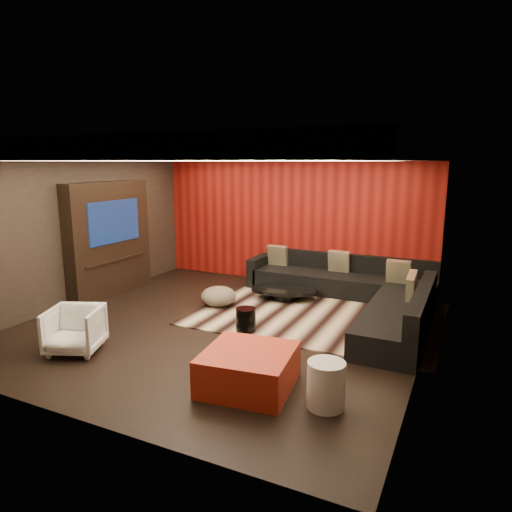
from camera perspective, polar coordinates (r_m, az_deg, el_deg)
The scene contains 26 objects.
floor at distance 7.40m, azimuth -4.16°, elevation -8.72°, with size 6.00×6.00×0.02m, color black.
ceiling at distance 6.94m, azimuth -4.51°, elevation 13.67°, with size 6.00×6.00×0.02m, color silver.
wall_back at distance 9.73m, azimuth 4.57°, elevation 4.78°, with size 6.00×0.02×2.80m, color black.
wall_left at distance 8.91m, azimuth -21.40°, elevation 3.37°, with size 0.02×6.00×2.80m, color black.
wall_right at distance 6.13m, azimuth 20.86°, elevation -0.06°, with size 0.02×6.00×2.80m, color black.
red_feature_wall at distance 9.69m, azimuth 4.48°, elevation 4.76°, with size 5.98×0.05×2.78m, color #6B0C0A.
soffit_back at distance 9.37m, azimuth 4.00°, elevation 12.44°, with size 6.00×0.60×0.22m, color silver.
soffit_front at distance 4.79m, azimuth -21.28°, elevation 12.38°, with size 6.00×0.60×0.22m, color silver.
soffit_left at distance 8.61m, azimuth -20.60°, elevation 11.80°, with size 0.60×4.80×0.22m, color silver.
soffit_right at distance 6.05m, azimuth 18.79°, elevation 12.25°, with size 0.60×4.80×0.22m, color silver.
cove_back at distance 9.05m, azimuth 3.18°, elevation 11.90°, with size 4.80×0.08×0.04m, color #FFD899.
cove_front at distance 5.03m, azimuth -18.34°, elevation 11.48°, with size 4.80×0.08×0.04m, color #FFD899.
cove_left at distance 8.37m, azimuth -18.91°, elevation 11.32°, with size 0.08×4.80×0.04m, color #FFD899.
cove_right at distance 6.10m, azimuth 15.50°, elevation 11.59°, with size 0.08×4.80×0.04m, color #FFD899.
tv_surround at distance 9.25m, azimuth -17.88°, elevation 2.02°, with size 0.30×2.00×2.20m, color black.
tv_screen at distance 9.10m, azimuth -17.29°, elevation 4.13°, with size 0.04×1.30×0.80m, color black.
tv_shelf at distance 9.22m, azimuth -17.00°, elevation -0.49°, with size 0.04×1.60×0.04m, color black.
rug at distance 7.93m, azimuth 7.68°, elevation -7.21°, with size 4.00×3.00×0.02m, color #C6B191.
coffee_table at distance 8.65m, azimuth 3.57°, elevation -4.71°, with size 1.27×1.27×0.21m, color black.
drum_stool at distance 7.04m, azimuth -1.28°, elevation -7.95°, with size 0.31×0.31×0.36m, color black.
striped_pouf at distance 8.26m, azimuth -4.70°, elevation -5.03°, with size 0.63×0.63×0.35m, color #B9A88F.
white_side_table at distance 5.07m, azimuth 8.74°, elevation -15.61°, with size 0.41×0.41×0.51m, color white.
orange_ottoman at distance 5.42m, azimuth -0.94°, elevation -13.94°, with size 1.00×1.00×0.44m, color #A12314.
armchair at distance 6.78m, azimuth -21.72°, elevation -8.57°, with size 0.67×0.69×0.63m, color silver.
sectional_sofa at distance 8.38m, azimuth 12.73°, elevation -4.55°, with size 3.65×3.50×0.75m.
throw_pillows at distance 8.74m, azimuth 11.83°, elevation -1.41°, with size 3.15×1.71×0.50m.
Camera 1 is at (3.47, -6.00, 2.57)m, focal length 32.00 mm.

